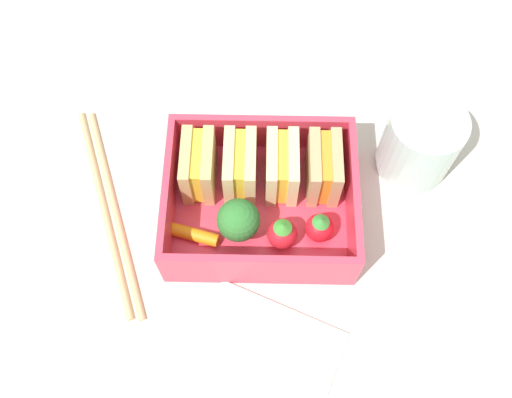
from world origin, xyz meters
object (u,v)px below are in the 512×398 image
at_px(sandwich_left, 194,166).
at_px(strawberry_left, 315,227).
at_px(sandwich_center, 277,167).
at_px(sandwich_center_right, 319,168).
at_px(sandwich_center_left, 236,167).
at_px(strawberry_far_left, 278,233).
at_px(broccoli_floret, 234,220).
at_px(chopstick_pair, 105,208).
at_px(carrot_stick_far_left, 190,235).
at_px(drinking_glass, 415,143).
at_px(folded_napkin, 251,370).

xyz_separation_m(sandwich_left, strawberry_left, (0.11, -0.05, -0.01)).
relative_size(sandwich_center, sandwich_center_right, 1.00).
bearing_deg(strawberry_left, sandwich_center, 122.29).
height_order(sandwich_center_left, strawberry_far_left, sandwich_center_left).
xyz_separation_m(sandwich_left, sandwich_center_left, (0.04, 0.00, 0.00)).
bearing_deg(sandwich_left, strawberry_far_left, -38.14).
height_order(sandwich_left, strawberry_far_left, sandwich_left).
relative_size(broccoli_floret, strawberry_left, 1.52).
height_order(sandwich_left, chopstick_pair, sandwich_left).
distance_m(sandwich_left, sandwich_center_right, 0.11).
relative_size(strawberry_far_left, strawberry_left, 1.05).
relative_size(broccoli_floret, strawberry_far_left, 1.45).
xyz_separation_m(sandwich_left, broccoli_floret, (0.04, -0.05, 0.00)).
xyz_separation_m(carrot_stick_far_left, broccoli_floret, (0.04, 0.00, 0.02)).
height_order(sandwich_center_left, sandwich_center, same).
bearing_deg(sandwich_center_right, sandwich_center_left, 180.00).
height_order(sandwich_center_right, drinking_glass, drinking_glass).
bearing_deg(broccoli_floret, sandwich_center_left, 90.20).
distance_m(sandwich_center_right, strawberry_far_left, 0.07).
distance_m(sandwich_left, sandwich_center_left, 0.04).
height_order(carrot_stick_far_left, strawberry_far_left, strawberry_far_left).
bearing_deg(broccoli_floret, strawberry_left, 0.63).
bearing_deg(sandwich_center_right, chopstick_pair, -172.15).
distance_m(drinking_glass, folded_napkin, 0.24).
bearing_deg(strawberry_left, chopstick_pair, 172.40).
xyz_separation_m(strawberry_far_left, folded_napkin, (-0.02, -0.11, -0.02)).
bearing_deg(drinking_glass, chopstick_pair, -169.09).
relative_size(sandwich_center, broccoli_floret, 1.13).
relative_size(carrot_stick_far_left, broccoli_floret, 0.91).
distance_m(sandwich_center, sandwich_center_right, 0.04).
bearing_deg(drinking_glass, sandwich_center, -167.51).
height_order(sandwich_left, folded_napkin, sandwich_left).
relative_size(strawberry_far_left, drinking_glass, 0.45).
bearing_deg(sandwich_left, broccoli_floret, -55.07).
bearing_deg(sandwich_center_left, chopstick_pair, -167.49).
height_order(sandwich_center_left, broccoli_floret, sandwich_center_left).
bearing_deg(sandwich_center, sandwich_center_left, 180.00).
bearing_deg(chopstick_pair, drinking_glass, 10.91).
xyz_separation_m(sandwich_left, folded_napkin, (0.05, -0.17, -0.03)).
bearing_deg(broccoli_floret, chopstick_pair, 167.77).
relative_size(carrot_stick_far_left, strawberry_left, 1.38).
height_order(drinking_glass, folded_napkin, drinking_glass).
bearing_deg(strawberry_left, carrot_stick_far_left, -177.10).
relative_size(sandwich_left, drinking_glass, 0.73).
height_order(broccoli_floret, folded_napkin, broccoli_floret).
bearing_deg(drinking_glass, broccoli_floret, -153.45).
height_order(sandwich_center, drinking_glass, drinking_glass).
xyz_separation_m(sandwich_center, chopstick_pair, (-0.16, -0.03, -0.03)).
xyz_separation_m(sandwich_center_left, strawberry_left, (0.07, -0.05, -0.01)).
relative_size(carrot_stick_far_left, drinking_glass, 0.59).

